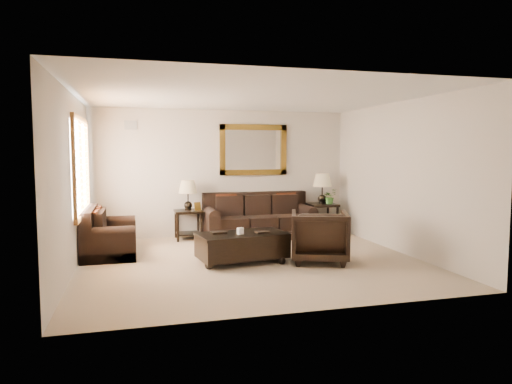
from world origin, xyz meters
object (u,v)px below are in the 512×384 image
object	(u,v)px
sofa	(259,221)
end_table_left	(188,201)
end_table_right	(322,194)
armchair	(319,234)
loveseat	(107,237)
coffee_table	(242,244)

from	to	relation	value
sofa	end_table_left	xyz separation A→B (m)	(-1.47, 0.13, 0.46)
end_table_right	armchair	distance (m)	2.74
loveseat	armchair	bearing A→B (deg)	-112.73
sofa	end_table_left	bearing A→B (deg)	174.87
sofa	loveseat	size ratio (longest dim) A/B	1.53
end_table_left	armchair	size ratio (longest dim) A/B	1.32
end_table_left	armchair	bearing A→B (deg)	-53.34
loveseat	end_table_left	world-z (taller)	end_table_left
end_table_left	armchair	distance (m)	3.14
sofa	end_table_right	size ratio (longest dim) A/B	1.72
loveseat	sofa	bearing A→B (deg)	-72.72
loveseat	end_table_right	world-z (taller)	end_table_right
end_table_left	end_table_right	bearing A→B (deg)	-0.45
sofa	armchair	bearing A→B (deg)	-80.60
loveseat	armchair	size ratio (longest dim) A/B	1.61
coffee_table	armchair	world-z (taller)	armchair
loveseat	armchair	world-z (taller)	armchair
armchair	loveseat	bearing A→B (deg)	-3.18
sofa	armchair	distance (m)	2.41
sofa	end_table_left	world-z (taller)	end_table_left
sofa	loveseat	world-z (taller)	sofa
loveseat	end_table_left	distance (m)	1.95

